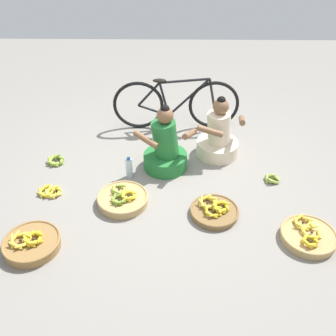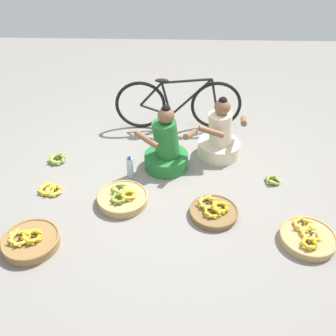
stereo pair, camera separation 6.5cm
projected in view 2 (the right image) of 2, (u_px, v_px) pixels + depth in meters
name	position (u px, v px, depth m)	size (l,w,h in m)	color
ground_plane	(169.00, 182.00, 4.42)	(10.00, 10.00, 0.00)	gray
vendor_woman_front	(166.00, 148.00, 4.50)	(0.73, 0.52, 0.83)	#237233
vendor_woman_behind	(220.00, 137.00, 4.72)	(0.61, 0.52, 0.79)	beige
bicycle_leaning	(178.00, 104.00, 5.20)	(1.70, 0.09, 0.73)	black
banana_basket_back_left	(123.00, 198.00, 4.11)	(0.54, 0.54, 0.16)	tan
banana_basket_near_vendor	(214.00, 211.00, 3.96)	(0.50, 0.50, 0.14)	brown
banana_basket_back_right	(31.00, 241.00, 3.62)	(0.54, 0.54, 0.17)	olive
banana_basket_front_center	(308.00, 238.00, 3.66)	(0.54, 0.54, 0.15)	tan
loose_bananas_front_left	(57.00, 159.00, 4.73)	(0.23, 0.24, 0.10)	#8CAD38
loose_bananas_back_center	(272.00, 180.00, 4.41)	(0.17, 0.18, 0.09)	#9EB747
loose_bananas_mid_right	(51.00, 190.00, 4.26)	(0.30, 0.23, 0.09)	yellow
water_bottle	(130.00, 167.00, 4.44)	(0.08, 0.08, 0.27)	silver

